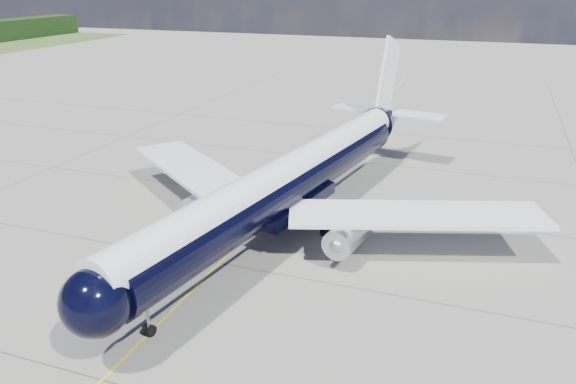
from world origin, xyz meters
TOP-DOWN VIEW (x-y plane):
  - ground at (0.00, 30.00)m, footprint 320.00×320.00m
  - taxiway_centerline at (0.00, 25.00)m, footprint 0.16×160.00m
  - main_airliner at (3.28, 18.80)m, footprint 43.11×52.98m

SIDE VIEW (x-z plane):
  - ground at x=0.00m, z-range 0.00..0.00m
  - taxiway_centerline at x=0.00m, z-range 0.00..0.01m
  - main_airliner at x=3.28m, z-range -2.91..12.44m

